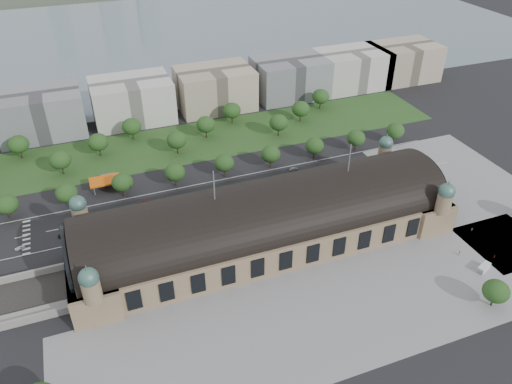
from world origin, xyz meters
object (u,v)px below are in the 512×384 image
object	(u,v)px
parked_car_1	(94,246)
parked_car_5	(163,230)
bus_east	(298,188)
van_south	(483,268)
petrol_station	(107,180)
traffic_car_3	(146,203)
traffic_car_5	(294,169)
pedestrian_1	(494,257)
pedestrian_0	(459,253)
pedestrian_2	(472,229)
parked_car_6	(145,229)
parked_car_2	(113,241)
parked_car_0	(70,250)
traffic_car_6	(355,168)
bus_mid	(288,189)
parked_car_3	(141,235)
traffic_car_2	(64,235)
parked_car_4	(173,222)
traffic_car_0	(20,248)

from	to	relation	value
parked_car_1	parked_car_5	xyz separation A→B (m)	(27.94, 0.00, -0.05)
bus_east	van_south	distance (m)	85.10
parked_car_1	van_south	size ratio (longest dim) A/B	0.77
petrol_station	traffic_car_3	distance (m)	26.23
traffic_car_5	pedestrian_1	size ratio (longest dim) A/B	2.73
pedestrian_0	pedestrian_2	world-z (taller)	pedestrian_2
parked_car_5	parked_car_6	xyz separation A→B (m)	(-7.06, 3.36, 0.03)
traffic_car_3	parked_car_2	xyz separation A→B (m)	(-17.15, -22.12, -0.16)
parked_car_1	van_south	bearing A→B (deg)	39.22
parked_car_6	van_south	size ratio (longest dim) A/B	0.73
parked_car_0	traffic_car_6	bearing A→B (deg)	73.87
traffic_car_3	bus_east	bearing A→B (deg)	-108.53
parked_car_0	bus_east	world-z (taller)	bus_east
traffic_car_6	bus_east	xyz separation A→B (m)	(-34.71, -6.90, 0.75)
traffic_car_5	parked_car_0	world-z (taller)	traffic_car_5
bus_mid	van_south	world-z (taller)	bus_mid
parked_car_3	pedestrian_1	world-z (taller)	pedestrian_1
parked_car_0	pedestrian_0	world-z (taller)	pedestrian_0
parked_car_3	pedestrian_1	distance (m)	139.61
traffic_car_2	pedestrian_1	xyz separation A→B (m)	(154.18, -73.34, 0.07)
parked_car_1	parked_car_5	world-z (taller)	parked_car_1
traffic_car_6	parked_car_4	distance (m)	95.25
bus_mid	pedestrian_0	size ratio (longest dim) A/B	6.06
parked_car_0	parked_car_4	world-z (taller)	parked_car_4
parked_car_1	parked_car_6	size ratio (longest dim) A/B	1.07
traffic_car_6	parked_car_5	distance (m)	100.60
petrol_station	parked_car_6	size ratio (longest dim) A/B	2.98
traffic_car_5	pedestrian_2	xyz separation A→B (m)	(48.63, -70.55, 0.26)
traffic_car_2	parked_car_4	bearing A→B (deg)	76.78
pedestrian_2	parked_car_5	bearing A→B (deg)	57.95
traffic_car_2	pedestrian_1	bearing A→B (deg)	61.02
parked_car_4	parked_car_0	bearing A→B (deg)	-118.32
traffic_car_2	traffic_car_5	size ratio (longest dim) A/B	1.21
parked_car_2	van_south	size ratio (longest dim) A/B	0.71
parked_car_3	bus_east	xyz separation A→B (m)	(73.95, 7.70, 0.89)
traffic_car_5	pedestrian_2	distance (m)	85.69
traffic_car_6	parked_car_1	xyz separation A→B (m)	(-127.44, -14.84, -0.11)
parked_car_2	pedestrian_2	distance (m)	146.64
traffic_car_0	van_south	world-z (taller)	van_south
traffic_car_5	van_south	bearing A→B (deg)	-161.41
traffic_car_5	pedestrian_0	bearing A→B (deg)	-160.36
traffic_car_5	parked_car_5	size ratio (longest dim) A/B	0.93
bus_mid	bus_east	world-z (taller)	bus_mid
parked_car_6	pedestrian_2	size ratio (longest dim) A/B	2.43
parked_car_6	pedestrian_0	xyz separation A→B (m)	(111.43, -59.09, 0.27)
parked_car_4	parked_car_5	size ratio (longest dim) A/B	1.01
parked_car_5	bus_east	bearing A→B (deg)	66.35
petrol_station	parked_car_3	distance (m)	44.77
pedestrian_0	parked_car_6	bearing A→B (deg)	156.74
traffic_car_0	pedestrian_0	bearing A→B (deg)	60.84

